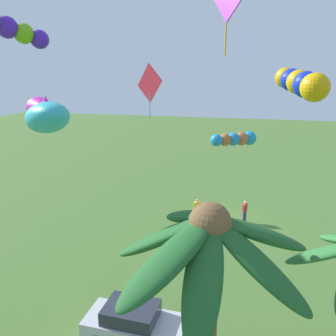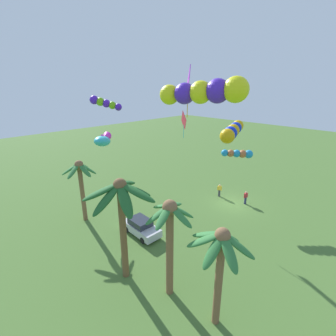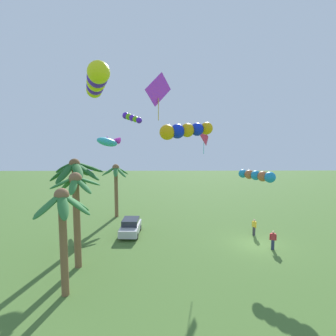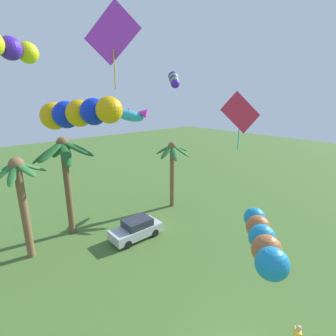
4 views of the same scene
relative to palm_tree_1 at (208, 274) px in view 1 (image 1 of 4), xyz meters
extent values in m
plane|color=#476B2D|center=(0.55, -15.39, -5.94)|extent=(120.00, 120.00, 0.00)
ellipsoid|color=#1E5623|center=(1.08, -0.15, 0.66)|extent=(2.45, 1.12, 1.60)
ellipsoid|color=#1E5623|center=(0.62, 1.06, 0.84)|extent=(1.92, 2.51, 1.26)
ellipsoid|color=#1E5623|center=(-0.04, 1.07, 0.56)|extent=(0.79, 2.27, 1.79)
ellipsoid|color=#1E5623|center=(-1.01, 0.39, 0.60)|extent=(2.41, 1.45, 1.70)
ellipsoid|color=#1E5623|center=(-1.04, -0.54, 0.81)|extent=(2.52, 1.85, 1.31)
ellipsoid|color=#1E5623|center=(-0.24, -1.01, 0.62)|extent=(1.21, 2.43, 1.67)
ellipsoid|color=#1E5623|center=(0.65, -0.97, 0.86)|extent=(1.98, 2.50, 1.23)
sphere|color=brown|center=(-0.01, 0.04, 1.21)|extent=(0.89, 0.89, 0.89)
ellipsoid|color=#2D7033|center=(-2.50, -1.24, 0.16)|extent=(1.77, 0.70, 1.00)
cube|color=#BCBCC1|center=(3.24, -4.02, -5.34)|extent=(3.94, 1.79, 0.70)
cube|color=#282D38|center=(3.39, -4.03, -4.71)|extent=(2.06, 1.54, 0.56)
cylinder|color=black|center=(2.02, -4.78, -5.64)|extent=(0.60, 0.19, 0.60)
cylinder|color=black|center=(4.43, -4.83, -5.64)|extent=(0.60, 0.19, 0.60)
cylinder|color=#38383D|center=(2.80, -15.92, -5.52)|extent=(0.26, 0.26, 0.84)
cube|color=yellow|center=(2.80, -15.92, -4.83)|extent=(0.44, 0.38, 0.54)
sphere|color=tan|center=(2.80, -15.92, -4.46)|extent=(0.21, 0.21, 0.21)
cylinder|color=yellow|center=(3.01, -15.81, -4.88)|extent=(0.09, 0.09, 0.52)
cylinder|color=yellow|center=(2.60, -16.03, -4.88)|extent=(0.09, 0.09, 0.52)
cylinder|color=#2D3351|center=(-0.48, -16.35, -5.52)|extent=(0.26, 0.26, 0.84)
cube|color=#B72D33|center=(-0.48, -16.35, -4.83)|extent=(0.34, 0.44, 0.54)
sphere|color=tan|center=(-0.48, -16.35, -4.46)|extent=(0.21, 0.21, 0.21)
cylinder|color=#B72D33|center=(-0.41, -16.14, -4.88)|extent=(0.09, 0.09, 0.52)
cylinder|color=#B72D33|center=(-0.56, -16.57, -4.88)|extent=(0.09, 0.09, 0.52)
sphere|color=#D8A00B|center=(-2.85, -7.53, 3.67)|extent=(1.09, 1.09, 1.09)
sphere|color=#0D28C8|center=(-2.63, -8.26, 3.75)|extent=(1.05, 1.05, 1.05)
sphere|color=#D8A00B|center=(-2.41, -8.98, 3.83)|extent=(1.00, 1.00, 1.00)
sphere|color=#0D28C8|center=(-2.19, -9.71, 3.91)|extent=(0.96, 0.96, 0.96)
sphere|color=#D8A00B|center=(-1.98, -10.44, 3.99)|extent=(0.92, 0.92, 0.92)
sphere|color=#481CB8|center=(7.30, -3.82, 5.62)|extent=(0.70, 0.70, 0.70)
sphere|color=#66B015|center=(6.98, -4.22, 5.46)|extent=(0.67, 0.67, 0.67)
sphere|color=#481CB8|center=(6.66, -4.62, 5.31)|extent=(0.64, 0.64, 0.64)
cylinder|color=gold|center=(0.47, -6.84, 5.68)|extent=(0.06, 0.06, 1.82)
cube|color=red|center=(4.77, -11.27, 3.67)|extent=(1.74, 1.21, 2.05)
cylinder|color=#24B2B9|center=(4.77, -11.27, 2.49)|extent=(0.04, 0.04, 1.35)
sphere|color=#1A84BD|center=(-0.48, -15.90, 0.14)|extent=(0.90, 0.90, 0.90)
sphere|color=#AD5D31|center=(0.00, -15.50, 0.16)|extent=(0.87, 0.87, 0.87)
sphere|color=#1A84BD|center=(0.49, -15.09, 0.18)|extent=(0.83, 0.83, 0.83)
sphere|color=#AD5D31|center=(0.97, -14.68, 0.20)|extent=(0.79, 0.79, 0.79)
sphere|color=#1A84BD|center=(1.45, -14.28, 0.22)|extent=(0.76, 0.76, 0.76)
ellipsoid|color=#30ABB9|center=(4.66, -1.63, 3.01)|extent=(2.42, 2.50, 1.26)
cone|color=#E831C0|center=(5.35, -2.38, 3.22)|extent=(1.10, 1.10, 0.85)
cone|color=#E831C0|center=(4.66, -1.63, 3.38)|extent=(0.63, 0.63, 0.46)
camera|label=1|loc=(-0.76, 6.49, 4.16)|focal=36.55mm
camera|label=2|loc=(-12.33, 7.90, 7.31)|focal=26.16mm
camera|label=3|loc=(-20.96, -7.36, 2.92)|focal=27.37mm
camera|label=4|loc=(-6.40, -18.33, 4.44)|focal=27.07mm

